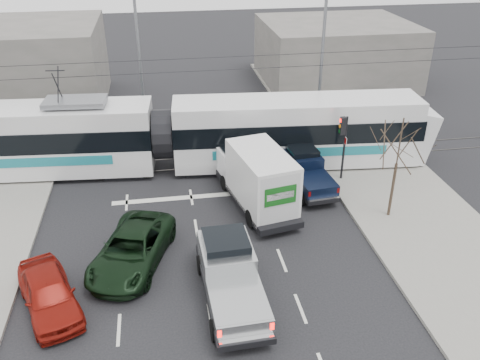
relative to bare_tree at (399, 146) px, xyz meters
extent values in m
plane|color=black|center=(-7.60, -2.50, -3.79)|extent=(120.00, 120.00, 0.00)
cube|color=gray|center=(1.40, -2.50, -3.72)|extent=(6.00, 60.00, 0.15)
cube|color=#33302D|center=(-7.60, 7.50, -3.78)|extent=(60.00, 1.60, 0.03)
cube|color=slate|center=(-21.60, 19.50, -0.79)|extent=(14.00, 10.00, 6.00)
cube|color=slate|center=(4.40, 21.50, -1.29)|extent=(12.00, 10.00, 5.00)
cylinder|color=#47382B|center=(0.00, 0.00, -2.27)|extent=(0.14, 0.14, 2.75)
cylinder|color=#47382B|center=(0.00, 0.00, 0.23)|extent=(0.07, 0.07, 2.25)
cylinder|color=black|center=(-1.00, 4.00, -1.84)|extent=(0.12, 0.12, 3.60)
cube|color=black|center=(-1.20, 4.00, -0.54)|extent=(0.28, 0.28, 0.95)
cylinder|color=#FF0C07|center=(-1.35, 4.00, -0.24)|extent=(0.06, 0.20, 0.20)
cylinder|color=orange|center=(-1.35, 4.00, -0.54)|extent=(0.06, 0.20, 0.20)
cylinder|color=#05330C|center=(-1.35, 4.00, -0.84)|extent=(0.06, 0.20, 0.20)
cube|color=white|center=(-1.02, 3.85, -1.34)|extent=(0.02, 0.30, 0.40)
cylinder|color=slate|center=(-0.10, 11.50, 0.71)|extent=(0.20, 0.20, 9.00)
cylinder|color=slate|center=(-11.60, 13.50, 0.71)|extent=(0.20, 0.20, 9.00)
cylinder|color=black|center=(-7.60, 7.50, 1.71)|extent=(60.00, 0.03, 0.03)
cylinder|color=black|center=(-7.60, 7.50, 2.41)|extent=(60.00, 0.03, 0.03)
cube|color=silver|center=(-17.98, 7.57, -2.69)|extent=(14.00, 3.97, 1.68)
cube|color=black|center=(-17.98, 7.57, -1.39)|extent=(14.07, 4.00, 1.14)
cube|color=silver|center=(-17.98, 7.57, -0.36)|extent=(13.99, 3.85, 1.07)
cube|color=#19727D|center=(-18.09, 6.11, -2.38)|extent=(9.65, 0.78, 0.53)
cube|color=silver|center=(-3.00, 6.40, -2.69)|extent=(14.00, 3.97, 1.68)
cube|color=black|center=(-3.00, 6.40, -1.39)|extent=(14.07, 4.00, 1.14)
cube|color=silver|center=(-3.00, 6.40, -0.36)|extent=(13.99, 3.85, 1.07)
cube|color=#19727D|center=(-3.12, 4.94, -2.38)|extent=(9.65, 0.78, 0.53)
cylinder|color=black|center=(-10.49, 6.98, -1.62)|extent=(1.29, 2.86, 2.78)
cube|color=slate|center=(-14.98, 7.34, 0.41)|extent=(3.34, 1.98, 0.27)
cube|color=black|center=(-12.74, 7.16, -3.60)|extent=(2.33, 2.62, 0.39)
cube|color=black|center=(-8.24, 6.81, -3.60)|extent=(2.33, 2.62, 0.39)
cube|color=black|center=(0.74, 6.10, -3.60)|extent=(2.33, 2.62, 0.39)
cube|color=black|center=(-8.39, -4.61, -3.24)|extent=(2.20, 5.89, 0.25)
cube|color=#A6AAAB|center=(-8.43, -3.56, -2.54)|extent=(2.05, 2.51, 1.16)
cube|color=black|center=(-8.43, -3.46, -1.93)|extent=(1.76, 1.80, 0.55)
cube|color=#A6AAAB|center=(-8.47, -2.16, -2.77)|extent=(1.94, 1.11, 0.55)
cube|color=#A6AAAB|center=(-8.35, -5.89, -2.84)|extent=(2.05, 2.69, 0.65)
cube|color=silver|center=(-8.30, -7.40, -3.11)|extent=(1.85, 0.24, 0.18)
cube|color=#FF0C07|center=(-9.19, -7.31, -2.74)|extent=(0.14, 0.08, 0.28)
cube|color=#FF0C07|center=(-7.42, -7.26, -2.74)|extent=(0.14, 0.08, 0.28)
cylinder|color=black|center=(-9.38, -2.77, -3.39)|extent=(0.31, 0.81, 0.80)
cylinder|color=black|center=(-7.53, -2.71, -3.39)|extent=(0.31, 0.81, 0.80)
cylinder|color=black|center=(-9.26, -6.50, -3.39)|extent=(0.31, 0.81, 0.80)
cylinder|color=black|center=(-7.41, -6.44, -3.39)|extent=(0.31, 0.81, 0.80)
cube|color=black|center=(-6.12, 2.19, -3.29)|extent=(3.36, 6.66, 0.32)
cube|color=white|center=(-6.58, 4.57, -2.52)|extent=(2.33, 1.89, 1.45)
cube|color=black|center=(-6.60, 4.69, -1.97)|extent=(1.95, 1.34, 0.55)
cube|color=silver|center=(-6.00, 1.57, -1.95)|extent=(2.97, 4.66, 2.68)
cube|color=silver|center=(-5.59, -0.54, -1.95)|extent=(1.89, 0.41, 2.36)
cube|color=#125116|center=(-5.58, -0.58, -1.74)|extent=(1.50, 0.31, 0.91)
cube|color=black|center=(-5.55, -0.74, -3.38)|extent=(1.97, 0.60, 0.16)
cylinder|color=black|center=(-7.45, 4.01, -3.38)|extent=(0.42, 0.85, 0.82)
cylinder|color=black|center=(-5.56, 4.37, -3.38)|extent=(0.42, 0.85, 0.82)
cylinder|color=black|center=(-6.72, 0.26, -3.34)|extent=(0.44, 0.94, 0.91)
cylinder|color=black|center=(-4.83, 0.63, -3.34)|extent=(0.44, 0.94, 0.91)
cube|color=black|center=(-3.11, 3.38, -3.28)|extent=(2.13, 4.78, 0.23)
cube|color=black|center=(-3.18, 4.21, -2.63)|extent=(1.85, 2.09, 1.07)
cube|color=black|center=(-3.19, 4.30, -2.07)|extent=(1.58, 1.52, 0.51)
cube|color=black|center=(-3.28, 5.32, -2.84)|extent=(1.70, 0.98, 0.51)
cube|color=black|center=(-3.02, 2.36, -2.91)|extent=(1.86, 2.23, 0.60)
cube|color=silver|center=(-2.91, 1.16, -3.16)|extent=(1.59, 0.31, 0.17)
cube|color=#590505|center=(-3.67, 1.18, -2.82)|extent=(0.14, 0.09, 0.26)
cube|color=#590505|center=(-2.17, 1.32, -2.82)|extent=(0.14, 0.09, 0.26)
cylinder|color=black|center=(-4.03, 4.79, -3.42)|extent=(0.33, 0.76, 0.74)
cylinder|color=black|center=(-2.46, 4.93, -3.42)|extent=(0.33, 0.76, 0.74)
cylinder|color=black|center=(-3.76, 1.83, -3.42)|extent=(0.33, 0.76, 0.74)
cylinder|color=black|center=(-2.19, 1.97, -3.42)|extent=(0.33, 0.76, 0.74)
imported|color=black|center=(-12.15, -1.70, -3.05)|extent=(4.09, 5.88, 1.49)
imported|color=maroon|center=(-15.13, -3.97, -3.05)|extent=(3.21, 4.70, 1.48)
camera|label=1|loc=(-10.51, -19.44, 9.51)|focal=38.00mm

